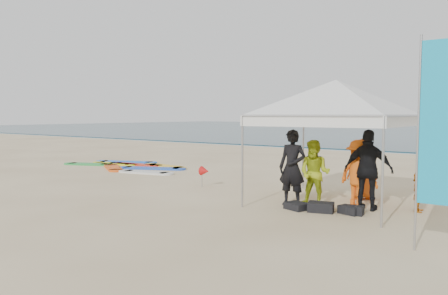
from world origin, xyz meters
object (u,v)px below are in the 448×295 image
at_px(person_yellow, 315,173).
at_px(feather_flag, 436,125).
at_px(canopy_tent, 336,80).
at_px(person_black_b, 368,170).
at_px(person_orange_a, 358,174).
at_px(marker_pennant, 205,171).
at_px(surfboard_spread, 130,166).
at_px(person_orange_b, 363,169).
at_px(person_black_a, 292,168).
at_px(person_seated, 419,192).

relative_size(person_yellow, feather_flag, 0.46).
bearing_deg(feather_flag, canopy_tent, 134.85).
relative_size(person_black_b, feather_flag, 0.54).
xyz_separation_m(person_orange_a, person_black_b, (0.30, -0.21, 0.13)).
relative_size(canopy_tent, marker_pennant, 7.20).
distance_m(feather_flag, surfboard_spread, 13.75).
distance_m(person_orange_a, person_black_b, 0.39).
bearing_deg(person_orange_b, marker_pennant, -17.54).
xyz_separation_m(person_black_b, marker_pennant, (-4.98, 0.27, -0.43)).
bearing_deg(marker_pennant, canopy_tent, -0.40).
bearing_deg(person_yellow, marker_pennant, 167.57).
distance_m(canopy_tent, surfboard_spread, 10.59).
distance_m(person_yellow, surfboard_spread, 10.04).
xyz_separation_m(person_yellow, surfboard_spread, (-9.61, 2.78, -0.76)).
bearing_deg(person_black_b, person_black_a, 11.74).
bearing_deg(marker_pennant, person_orange_b, 12.56).
relative_size(person_orange_b, feather_flag, 0.46).
height_order(marker_pennant, surfboard_spread, marker_pennant).
bearing_deg(person_orange_a, surfboard_spread, 8.48).
xyz_separation_m(person_black_b, person_seated, (0.97, 0.56, -0.48)).
bearing_deg(marker_pennant, surfboard_spread, 158.88).
height_order(person_orange_a, person_seated, person_orange_a).
bearing_deg(feather_flag, marker_pennant, 157.80).
bearing_deg(feather_flag, person_black_a, 150.14).
relative_size(person_black_a, canopy_tent, 0.40).
distance_m(person_yellow, person_orange_a, 1.02).
height_order(person_orange_a, canopy_tent, canopy_tent).
xyz_separation_m(person_orange_b, person_seated, (1.51, -0.70, -0.34)).
bearing_deg(person_orange_b, person_black_b, 83.05).
xyz_separation_m(person_black_a, person_orange_b, (1.13, 1.76, -0.12)).
relative_size(person_black_b, surfboard_spread, 0.32).
distance_m(person_yellow, person_black_b, 1.23).
bearing_deg(person_seated, person_black_b, 114.25).
distance_m(person_black_a, person_yellow, 0.55).
xyz_separation_m(person_yellow, person_black_b, (1.20, 0.27, 0.13)).
height_order(person_black_a, canopy_tent, canopy_tent).
relative_size(person_black_b, marker_pennant, 2.91).
relative_size(person_black_a, person_seated, 2.03).
bearing_deg(canopy_tent, person_orange_b, 70.01).
height_order(person_black_a, person_orange_a, person_black_a).
bearing_deg(person_black_a, surfboard_spread, 157.97).
height_order(person_orange_b, feather_flag, feather_flag).
bearing_deg(person_seated, person_orange_a, 99.62).
bearing_deg(person_orange_b, person_yellow, 36.50).
xyz_separation_m(person_black_a, person_seated, (2.64, 1.06, -0.47)).
relative_size(person_orange_b, canopy_tent, 0.35).
height_order(person_orange_a, surfboard_spread, person_orange_a).
height_order(person_yellow, person_orange_a, person_orange_a).
height_order(person_black_b, person_seated, person_black_b).
relative_size(person_black_b, person_orange_b, 1.17).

